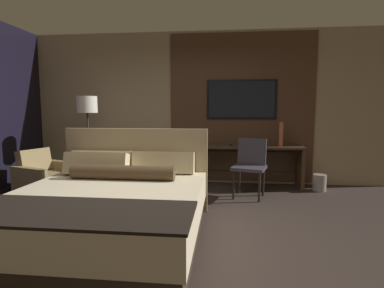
% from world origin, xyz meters
% --- Properties ---
extents(ground_plane, '(16.00, 16.00, 0.00)m').
position_xyz_m(ground_plane, '(0.00, 0.00, 0.00)').
color(ground_plane, '#332823').
extents(wall_back_tv_panel, '(7.20, 0.09, 2.80)m').
position_xyz_m(wall_back_tv_panel, '(0.14, 2.59, 1.40)').
color(wall_back_tv_panel, tan).
rests_on(wall_back_tv_panel, ground_plane).
extents(bed, '(1.96, 2.14, 1.12)m').
position_xyz_m(bed, '(-0.58, -0.05, 0.33)').
color(bed, '#33281E').
rests_on(bed, ground_plane).
extents(desk, '(2.11, 0.49, 0.74)m').
position_xyz_m(desk, '(0.93, 2.33, 0.52)').
color(desk, '#422D1E').
rests_on(desk, ground_plane).
extents(tv, '(1.25, 0.04, 0.70)m').
position_xyz_m(tv, '(0.93, 2.52, 1.56)').
color(tv, black).
extents(desk_chair, '(0.60, 0.60, 0.92)m').
position_xyz_m(desk_chair, '(1.04, 1.70, 0.56)').
color(desk_chair, '#38333D').
rests_on(desk_chair, ground_plane).
extents(armchair_by_window, '(0.88, 0.90, 0.76)m').
position_xyz_m(armchair_by_window, '(-2.15, 1.29, 0.26)').
color(armchair_by_window, olive).
rests_on(armchair_by_window, ground_plane).
extents(floor_lamp, '(0.34, 0.34, 1.60)m').
position_xyz_m(floor_lamp, '(-1.71, 1.88, 1.34)').
color(floor_lamp, '#282623').
rests_on(floor_lamp, ground_plane).
extents(vase_tall, '(0.08, 0.08, 0.42)m').
position_xyz_m(vase_tall, '(1.60, 2.23, 0.95)').
color(vase_tall, '#B2563D').
rests_on(vase_tall, desk).
extents(book, '(0.25, 0.20, 0.03)m').
position_xyz_m(book, '(0.64, 2.28, 0.76)').
color(book, '#332D28').
rests_on(book, desk).
extents(waste_bin, '(0.22, 0.22, 0.28)m').
position_xyz_m(waste_bin, '(2.24, 2.14, 0.14)').
color(waste_bin, gray).
rests_on(waste_bin, ground_plane).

